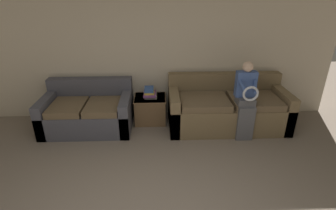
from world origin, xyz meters
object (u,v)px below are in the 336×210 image
couch_main (227,108)px  couch_side (89,112)px  child_left_seated (246,98)px  book_stack (150,93)px  side_shelf (150,109)px

couch_main → couch_side: 2.49m
child_left_seated → book_stack: 1.69m
couch_side → child_left_seated: (2.67, -0.43, 0.41)m
side_shelf → couch_side: bearing=-170.6°
child_left_seated → book_stack: child_left_seated is taller
child_left_seated → book_stack: size_ratio=4.33×
couch_side → book_stack: 1.15m
side_shelf → couch_main: bearing=-8.5°
couch_side → child_left_seated: 2.74m
child_left_seated → side_shelf: bearing=158.8°
couch_main → book_stack: bearing=171.6°
couch_main → child_left_seated: (0.18, -0.40, 0.37)m
couch_side → couch_main: bearing=-0.6°
couch_side → side_shelf: couch_side is taller
child_left_seated → couch_side: bearing=170.9°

